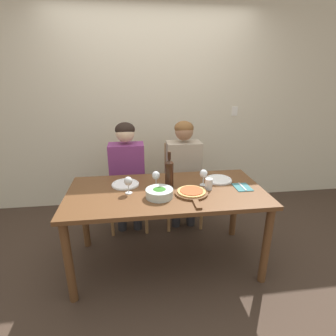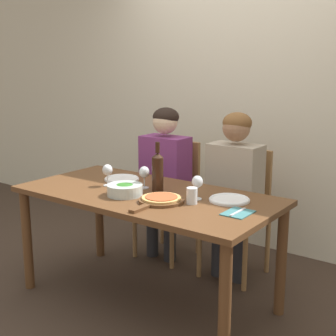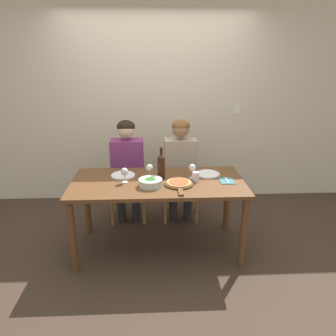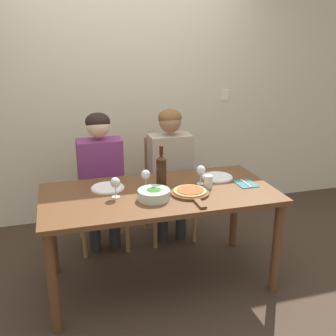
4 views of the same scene
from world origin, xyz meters
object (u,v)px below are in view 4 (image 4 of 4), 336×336
object	(u,v)px
person_man	(171,163)
dinner_plate_right	(217,177)
fork_on_napkin	(246,184)
wine_glass_centre	(146,176)
chair_right	(167,183)
chair_left	(101,190)
wine_bottle	(161,171)
wine_glass_right	(201,171)
broccoli_bowl	(154,194)
person_woman	(101,169)
pizza_on_board	(190,193)
water_tumbler	(208,182)
wine_glass_left	(115,184)
dinner_plate_left	(108,188)

from	to	relation	value
person_man	dinner_plate_right	xyz separation A→B (m)	(0.24, -0.51, 0.01)
fork_on_napkin	wine_glass_centre	bearing A→B (deg)	171.58
chair_right	chair_left	bearing A→B (deg)	180.00
chair_left	dinner_plate_right	xyz separation A→B (m)	(0.88, -0.62, 0.25)
chair_left	wine_bottle	distance (m)	0.89
wine_glass_right	broccoli_bowl	bearing A→B (deg)	-155.26
wine_glass_right	wine_bottle	bearing A→B (deg)	178.67
person_woman	pizza_on_board	world-z (taller)	person_woman
chair_right	dinner_plate_right	xyz separation A→B (m)	(0.24, -0.62, 0.25)
pizza_on_board	wine_glass_right	world-z (taller)	wine_glass_right
person_woman	water_tumbler	xyz separation A→B (m)	(0.73, -0.69, 0.05)
person_man	wine_glass_left	world-z (taller)	person_man
person_man	chair_right	bearing A→B (deg)	90.00
dinner_plate_left	water_tumbler	size ratio (longest dim) A/B	2.52
person_man	wine_glass_right	xyz separation A→B (m)	(0.07, -0.60, 0.11)
dinner_plate_left	fork_on_napkin	size ratio (longest dim) A/B	1.39
dinner_plate_right	wine_glass_centre	size ratio (longest dim) A/B	1.65
dinner_plate_left	wine_glass_centre	bearing A→B (deg)	-16.38
dinner_plate_left	dinner_plate_right	bearing A→B (deg)	-0.41
dinner_plate_right	wine_glass_right	world-z (taller)	wine_glass_right
chair_left	water_tumbler	world-z (taller)	chair_left
chair_right	person_woman	world-z (taller)	person_woman
chair_left	pizza_on_board	size ratio (longest dim) A/B	2.27
wine_glass_centre	fork_on_napkin	bearing A→B (deg)	-8.42
pizza_on_board	wine_glass_right	bearing A→B (deg)	51.23
person_man	broccoli_bowl	xyz separation A→B (m)	(-0.36, -0.79, 0.04)
chair_left	dinner_plate_right	distance (m)	1.10
dinner_plate_right	wine_glass_right	bearing A→B (deg)	-153.35
pizza_on_board	dinner_plate_right	bearing A→B (deg)	39.97
chair_right	person_woman	bearing A→B (deg)	-169.96
broccoli_bowl	fork_on_napkin	bearing A→B (deg)	7.13
dinner_plate_right	chair_left	bearing A→B (deg)	144.83
person_man	wine_glass_left	bearing A→B (deg)	-131.73
person_woman	wine_glass_centre	world-z (taller)	person_woman
pizza_on_board	water_tumbler	xyz separation A→B (m)	(0.17, 0.09, 0.03)
wine_glass_centre	fork_on_napkin	world-z (taller)	wine_glass_centre
chair_left	wine_glass_centre	world-z (taller)	chair_left
wine_glass_right	water_tumbler	distance (m)	0.11
wine_bottle	fork_on_napkin	size ratio (longest dim) A/B	1.82
dinner_plate_right	wine_glass_centre	world-z (taller)	wine_glass_centre
broccoli_bowl	wine_glass_centre	size ratio (longest dim) A/B	1.51
chair_left	fork_on_napkin	world-z (taller)	chair_left
person_woman	fork_on_napkin	xyz separation A→B (m)	(1.04, -0.70, 0.01)
dinner_plate_left	dinner_plate_right	world-z (taller)	same
pizza_on_board	fork_on_napkin	size ratio (longest dim) A/B	2.34
wine_glass_centre	person_man	bearing A→B (deg)	57.89
chair_right	wine_glass_left	xyz separation A→B (m)	(-0.61, -0.79, 0.35)
wine_glass_centre	wine_glass_left	bearing A→B (deg)	-157.60
water_tumbler	pizza_on_board	bearing A→B (deg)	-153.08
dinner_plate_right	broccoli_bowl	bearing A→B (deg)	-154.69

